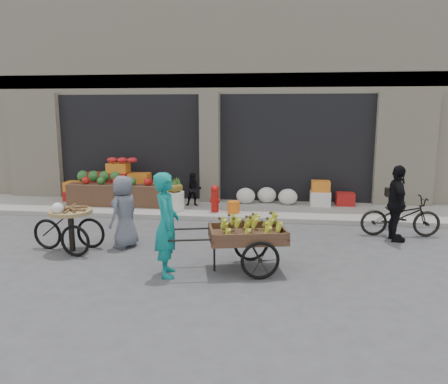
# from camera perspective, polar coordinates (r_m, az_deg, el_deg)

# --- Properties ---
(ground) EXTENTS (80.00, 80.00, 0.00)m
(ground) POSITION_cam_1_polar(r_m,az_deg,el_deg) (8.29, -7.19, -8.85)
(ground) COLOR #424244
(ground) RESTS_ON ground
(sidewalk) EXTENTS (18.00, 2.20, 0.12)m
(sidewalk) POSITION_cam_1_polar(r_m,az_deg,el_deg) (12.13, -2.45, -2.23)
(sidewalk) COLOR gray
(sidewalk) RESTS_ON ground
(building) EXTENTS (14.00, 6.45, 7.00)m
(building) POSITION_cam_1_polar(r_m,az_deg,el_deg) (15.74, -0.12, 12.83)
(building) COLOR beige
(building) RESTS_ON ground
(fruit_display) EXTENTS (3.10, 1.12, 1.24)m
(fruit_display) POSITION_cam_1_polar(r_m,az_deg,el_deg) (12.92, -13.19, 1.05)
(fruit_display) COLOR #A51817
(fruit_display) RESTS_ON sidewalk
(pineapple_bin) EXTENTS (0.52, 0.52, 0.50)m
(pineapple_bin) POSITION_cam_1_polar(r_m,az_deg,el_deg) (11.74, -6.48, -1.18)
(pineapple_bin) COLOR silver
(pineapple_bin) RESTS_ON sidewalk
(fire_hydrant) EXTENTS (0.22, 0.22, 0.71)m
(fire_hydrant) POSITION_cam_1_polar(r_m,az_deg,el_deg) (11.46, -1.20, -0.72)
(fire_hydrant) COLOR #A5140F
(fire_hydrant) RESTS_ON sidewalk
(orange_bucket) EXTENTS (0.32, 0.32, 0.30)m
(orange_bucket) POSITION_cam_1_polar(r_m,az_deg,el_deg) (11.40, 1.26, -1.98)
(orange_bucket) COLOR orange
(orange_bucket) RESTS_ON sidewalk
(right_bay_goods) EXTENTS (3.35, 0.60, 0.70)m
(right_bay_goods) POSITION_cam_1_polar(r_m,az_deg,el_deg) (12.50, 9.90, -0.37)
(right_bay_goods) COLOR silver
(right_bay_goods) RESTS_ON sidewalk
(seated_person) EXTENTS (0.51, 0.43, 0.93)m
(seated_person) POSITION_cam_1_polar(r_m,az_deg,el_deg) (12.19, -4.01, 0.33)
(seated_person) COLOR black
(seated_person) RESTS_ON sidewalk
(banana_cart) EXTENTS (2.35, 1.35, 0.93)m
(banana_cart) POSITION_cam_1_polar(r_m,az_deg,el_deg) (7.56, 2.70, -5.34)
(banana_cart) COLOR brown
(banana_cart) RESTS_ON ground
(vendor_woman) EXTENTS (0.56, 0.72, 1.76)m
(vendor_woman) POSITION_cam_1_polar(r_m,az_deg,el_deg) (7.33, -7.49, -4.24)
(vendor_woman) COLOR #107F7C
(vendor_woman) RESTS_ON ground
(tricycle_cart) EXTENTS (1.45, 0.93, 0.95)m
(tricycle_cart) POSITION_cam_1_polar(r_m,az_deg,el_deg) (9.10, -19.39, -3.89)
(tricycle_cart) COLOR #9E7F51
(tricycle_cart) RESTS_ON ground
(vendor_grey) EXTENTS (0.68, 0.84, 1.47)m
(vendor_grey) POSITION_cam_1_polar(r_m,az_deg,el_deg) (9.06, -12.91, -2.51)
(vendor_grey) COLOR slate
(vendor_grey) RESTS_ON ground
(bicycle) EXTENTS (1.74, 0.66, 0.90)m
(bicycle) POSITION_cam_1_polar(r_m,az_deg,el_deg) (10.42, 22.03, -2.94)
(bicycle) COLOR black
(bicycle) RESTS_ON ground
(cyclist) EXTENTS (0.43, 0.97, 1.63)m
(cyclist) POSITION_cam_1_polar(r_m,az_deg,el_deg) (9.92, 21.64, -1.41)
(cyclist) COLOR black
(cyclist) RESTS_ON ground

